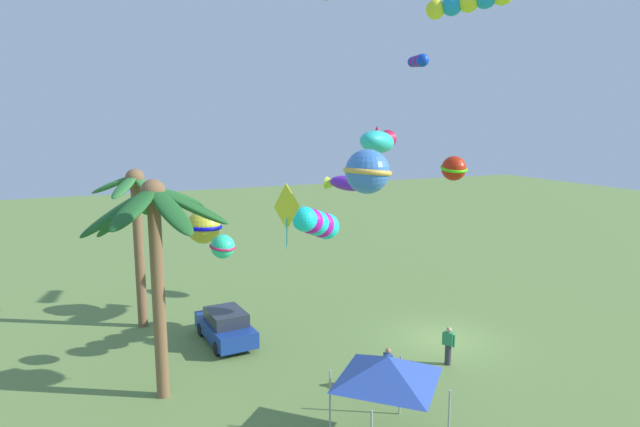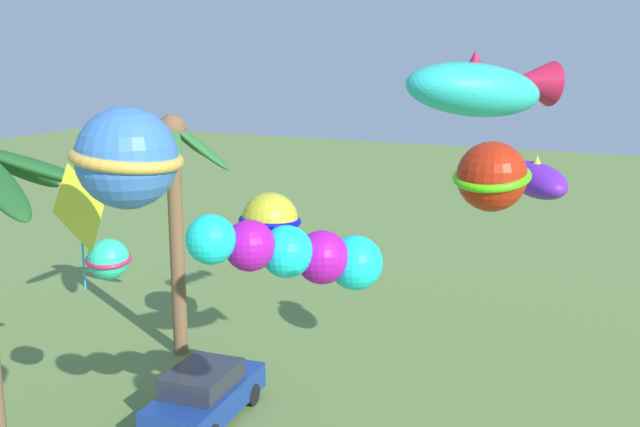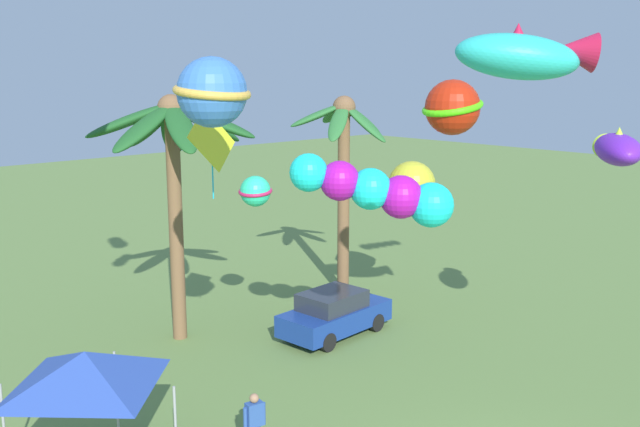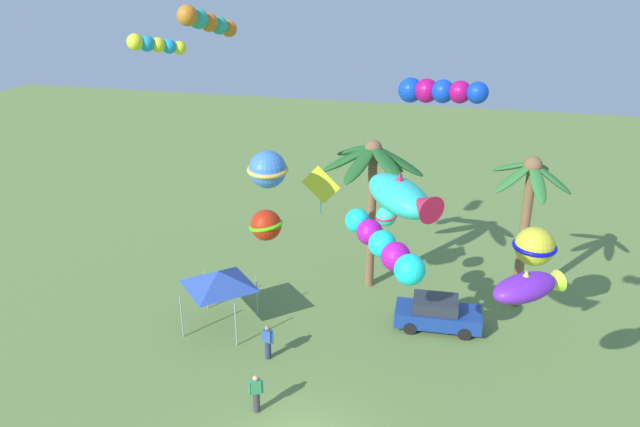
# 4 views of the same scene
# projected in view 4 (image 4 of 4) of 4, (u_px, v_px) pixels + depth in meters

# --- Properties ---
(palm_tree_0) EXTENTS (3.81, 3.85, 7.63)m
(palm_tree_0) POSITION_uv_depth(u_px,v_px,m) (528.00, 198.00, 28.30)
(palm_tree_0) COLOR brown
(palm_tree_0) RESTS_ON ground
(palm_tree_1) EXTENTS (5.13, 5.03, 7.85)m
(palm_tree_1) POSITION_uv_depth(u_px,v_px,m) (373.00, 171.00, 30.00)
(palm_tree_1) COLOR brown
(palm_tree_1) RESTS_ON ground
(parked_car_0) EXTENTS (4.01, 1.97, 1.51)m
(parked_car_0) POSITION_uv_depth(u_px,v_px,m) (437.00, 313.00, 28.13)
(parked_car_0) COLOR navy
(parked_car_0) RESTS_ON ground
(spectator_0) EXTENTS (0.54, 0.29, 1.59)m
(spectator_0) POSITION_uv_depth(u_px,v_px,m) (268.00, 342.00, 25.86)
(spectator_0) COLOR #2D3351
(spectator_0) RESTS_ON ground
(spectator_1) EXTENTS (0.49, 0.39, 1.59)m
(spectator_1) POSITION_uv_depth(u_px,v_px,m) (256.00, 393.00, 22.70)
(spectator_1) COLOR #38383D
(spectator_1) RESTS_ON ground
(festival_tent) EXTENTS (2.86, 2.86, 2.85)m
(festival_tent) POSITION_uv_depth(u_px,v_px,m) (219.00, 279.00, 27.64)
(festival_tent) COLOR #9E9EA3
(festival_tent) RESTS_ON ground
(kite_fish_0) EXTENTS (2.99, 3.12, 1.39)m
(kite_fish_0) POSITION_uv_depth(u_px,v_px,m) (402.00, 196.00, 18.97)
(kite_fish_0) COLOR #2AC9BD
(kite_tube_1) EXTENTS (3.54, 3.18, 1.97)m
(kite_tube_1) POSITION_uv_depth(u_px,v_px,m) (386.00, 247.00, 23.61)
(kite_tube_1) COLOR #18E9E4
(kite_fish_2) EXTENTS (2.51, 2.27, 1.06)m
(kite_fish_2) POSITION_uv_depth(u_px,v_px,m) (528.00, 287.00, 18.47)
(kite_fish_2) COLOR #6A21C3
(kite_ball_3) EXTENTS (1.99, 2.00, 1.50)m
(kite_ball_3) POSITION_uv_depth(u_px,v_px,m) (268.00, 169.00, 24.16)
(kite_ball_3) COLOR #3C78CF
(kite_ball_4) EXTENTS (2.46, 2.46, 1.68)m
(kite_ball_4) POSITION_uv_depth(u_px,v_px,m) (535.00, 246.00, 25.79)
(kite_ball_4) COLOR gold
(kite_tube_5) EXTENTS (2.19, 1.11, 0.68)m
(kite_tube_5) POSITION_uv_depth(u_px,v_px,m) (439.00, 91.00, 14.79)
(kite_tube_5) COLOR #0D3DC6
(kite_ball_6) EXTENTS (1.26, 1.26, 0.99)m
(kite_ball_6) POSITION_uv_depth(u_px,v_px,m) (266.00, 225.00, 19.36)
(kite_ball_6) COLOR red
(kite_diamond_7) EXTENTS (1.66, 0.35, 2.34)m
(kite_diamond_7) POSITION_uv_depth(u_px,v_px,m) (321.00, 186.00, 26.33)
(kite_diamond_7) COLOR yellow
(kite_tube_8) EXTENTS (1.66, 1.83, 0.88)m
(kite_tube_8) POSITION_uv_depth(u_px,v_px,m) (155.00, 45.00, 22.63)
(kite_tube_8) COLOR yellow
(kite_ball_9) EXTENTS (1.42, 1.41, 0.92)m
(kite_ball_9) POSITION_uv_depth(u_px,v_px,m) (386.00, 216.00, 27.81)
(kite_ball_9) COLOR #2DE8A8
(kite_tube_10) EXTENTS (1.57, 2.75, 1.38)m
(kite_tube_10) POSITION_uv_depth(u_px,v_px,m) (206.00, 22.00, 24.33)
(kite_tube_10) COLOR orange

